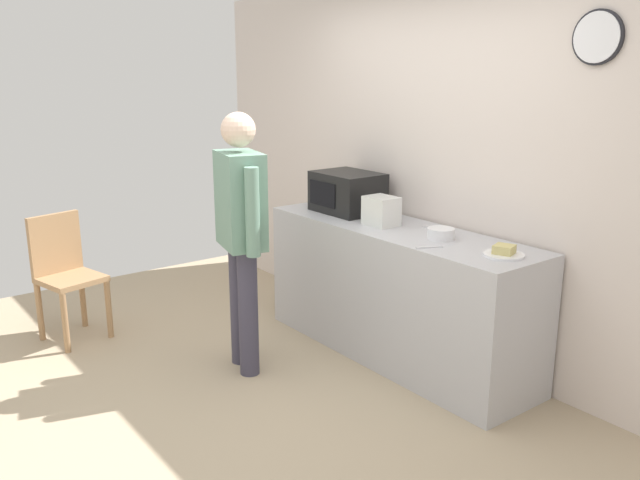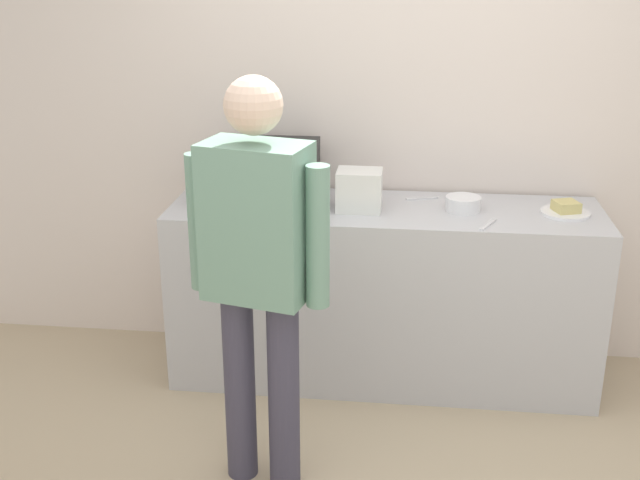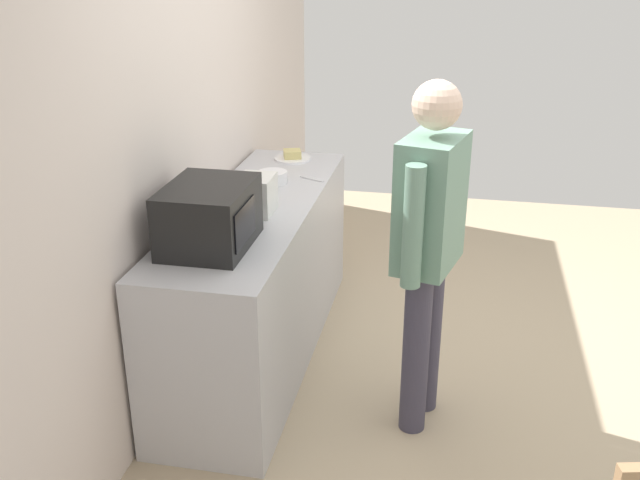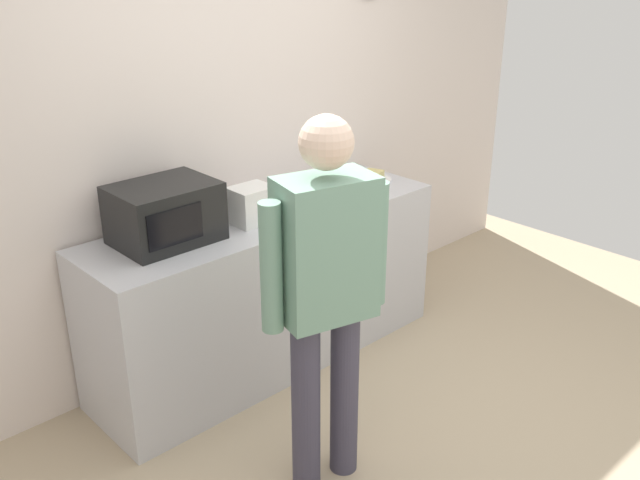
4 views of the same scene
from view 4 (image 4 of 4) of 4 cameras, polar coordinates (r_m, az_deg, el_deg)
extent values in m
plane|color=tan|center=(3.66, 9.14, -16.70)|extent=(6.00, 6.00, 0.00)
cube|color=silver|center=(4.11, -7.59, 8.38)|extent=(5.40, 0.10, 2.60)
cube|color=#B7B7BC|center=(4.10, -4.20, -3.99)|extent=(2.16, 0.62, 0.93)
cube|color=black|center=(3.58, -12.51, 2.15)|extent=(0.50, 0.38, 0.30)
cube|color=black|center=(3.40, -11.67, 1.07)|extent=(0.30, 0.01, 0.18)
cylinder|color=white|center=(4.48, 4.32, 4.92)|extent=(0.24, 0.24, 0.01)
cube|color=#CDBD72|center=(4.47, 4.33, 5.31)|extent=(0.14, 0.14, 0.05)
cylinder|color=white|center=(4.14, -0.37, 3.86)|extent=(0.17, 0.17, 0.07)
cube|color=silver|center=(3.78, -5.57, 2.87)|extent=(0.22, 0.18, 0.20)
cube|color=silver|center=(4.08, 2.80, 3.06)|extent=(0.09, 0.16, 0.01)
cube|color=silver|center=(4.15, -3.94, 3.37)|extent=(0.17, 0.07, 0.01)
cylinder|color=#3C3A4C|center=(3.28, 1.99, -12.25)|extent=(0.13, 0.13, 0.86)
cylinder|color=#3C3A4C|center=(3.20, -1.16, -13.26)|extent=(0.13, 0.13, 0.86)
cube|color=gray|center=(2.87, 0.48, -0.72)|extent=(0.45, 0.33, 0.62)
cylinder|color=gray|center=(3.01, 4.62, -0.32)|extent=(0.09, 0.09, 0.55)
cylinder|color=gray|center=(2.78, -4.00, -2.31)|extent=(0.09, 0.09, 0.55)
sphere|color=beige|center=(2.72, 0.52, 7.94)|extent=(0.22, 0.22, 0.22)
camera|label=1|loc=(5.44, 50.30, 11.54)|focal=37.03mm
camera|label=2|loc=(2.58, 68.52, 4.93)|focal=44.91mm
camera|label=3|loc=(2.22, -79.93, 3.04)|focal=40.60mm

